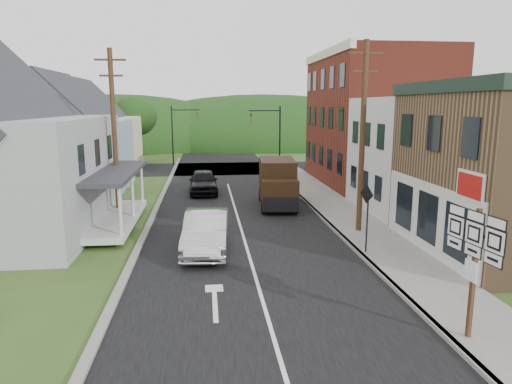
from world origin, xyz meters
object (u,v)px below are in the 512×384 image
object	(u,v)px
dark_sedan	(203,182)
warning_sign	(367,209)
delivery_van	(277,183)
silver_sedan	(206,232)
route_sign_cluster	(474,255)

from	to	relation	value
dark_sedan	warning_sign	distance (m)	15.80
dark_sedan	delivery_van	distance (m)	6.61
silver_sedan	warning_sign	world-z (taller)	warning_sign
delivery_van	route_sign_cluster	bearing A→B (deg)	-77.14
silver_sedan	dark_sedan	size ratio (longest dim) A/B	1.06
silver_sedan	route_sign_cluster	size ratio (longest dim) A/B	1.48
delivery_van	warning_sign	world-z (taller)	warning_sign
dark_sedan	delivery_van	bearing A→B (deg)	-47.78
dark_sedan	route_sign_cluster	distance (m)	22.49
route_sign_cluster	warning_sign	bearing A→B (deg)	83.56
silver_sedan	dark_sedan	xyz separation A→B (m)	(-0.14, 13.01, -0.02)
silver_sedan	route_sign_cluster	bearing A→B (deg)	-47.60
silver_sedan	route_sign_cluster	world-z (taller)	route_sign_cluster
warning_sign	delivery_van	bearing A→B (deg)	80.63
silver_sedan	warning_sign	xyz separation A→B (m)	(6.50, -1.28, 1.11)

